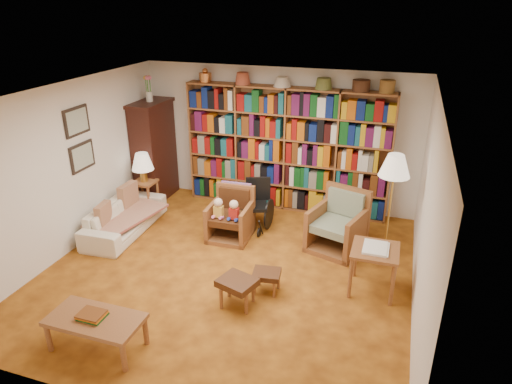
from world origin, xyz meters
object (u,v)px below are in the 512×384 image
at_px(armchair_sage, 338,226).
at_px(wheelchair, 256,205).
at_px(footstool_a, 237,284).
at_px(side_table_papers, 375,255).
at_px(footstool_b, 267,275).
at_px(coffee_table, 95,321).
at_px(sofa, 125,217).
at_px(armchair_leather, 232,216).
at_px(floor_lamp, 395,170).
at_px(side_table_lamp, 145,189).

relative_size(armchair_sage, wheelchair, 1.15).
xyz_separation_m(armchair_sage, footstool_a, (-0.95, -1.88, -0.05)).
relative_size(side_table_papers, footstool_a, 1.23).
bearing_deg(footstool_b, armchair_sage, 65.28).
height_order(side_table_papers, coffee_table, side_table_papers).
relative_size(armchair_sage, footstool_a, 1.81).
distance_m(sofa, armchair_sage, 3.46).
distance_m(armchair_leather, footstool_a, 1.84).
bearing_deg(wheelchair, armchair_leather, -122.31).
distance_m(armchair_leather, wheelchair, 0.50).
bearing_deg(side_table_papers, footstool_a, -151.47).
bearing_deg(footstool_b, sofa, 162.18).
bearing_deg(floor_lamp, footstool_a, -134.12).
bearing_deg(footstool_a, footstool_b, 55.86).
bearing_deg(floor_lamp, side_table_papers, -96.58).
relative_size(armchair_leather, wheelchair, 0.98).
bearing_deg(armchair_sage, side_table_lamp, 176.47).
bearing_deg(coffee_table, footstool_a, 44.81).
xyz_separation_m(armchair_leather, side_table_papers, (2.30, -0.83, 0.19)).
relative_size(side_table_lamp, coffee_table, 0.54).
bearing_deg(armchair_leather, coffee_table, -99.44).
bearing_deg(sofa, coffee_table, -155.83).
bearing_deg(side_table_papers, sofa, 174.27).
bearing_deg(coffee_table, side_table_papers, 36.43).
xyz_separation_m(sofa, floor_lamp, (4.13, 0.47, 1.15)).
relative_size(wheelchair, coffee_table, 0.81).
bearing_deg(footstool_a, side_table_lamp, 140.56).
height_order(armchair_sage, side_table_papers, armchair_sage).
bearing_deg(armchair_sage, coffee_table, -124.99).
distance_m(side_table_papers, coffee_table, 3.46).
xyz_separation_m(side_table_papers, coffee_table, (-2.78, -2.05, -0.18)).
relative_size(armchair_sage, coffee_table, 0.93).
relative_size(side_table_lamp, armchair_leather, 0.68).
height_order(side_table_lamp, floor_lamp, floor_lamp).
xyz_separation_m(armchair_sage, coffee_table, (-2.15, -3.07, -0.00)).
bearing_deg(footstool_a, coffee_table, -135.19).
relative_size(floor_lamp, side_table_papers, 2.49).
xyz_separation_m(side_table_lamp, wheelchair, (2.09, 0.02, -0.02)).
bearing_deg(sofa, side_table_papers, -98.50).
distance_m(floor_lamp, coffee_table, 4.24).
relative_size(sofa, footstool_b, 4.33).
xyz_separation_m(floor_lamp, footstool_b, (-1.41, -1.34, -1.16)).
xyz_separation_m(wheelchair, side_table_papers, (2.03, -1.25, 0.15)).
height_order(wheelchair, footstool_a, wheelchair).
bearing_deg(footstool_b, wheelchair, 112.68).
distance_m(side_table_lamp, wheelchair, 2.09).
xyz_separation_m(side_table_lamp, footstool_b, (2.81, -1.71, -0.16)).
bearing_deg(floor_lamp, side_table_lamp, 175.06).
bearing_deg(footstool_a, armchair_leather, 113.14).
bearing_deg(sofa, footstool_b, -110.58).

